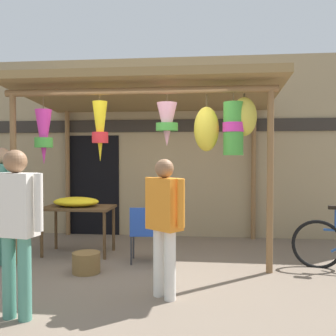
{
  "coord_description": "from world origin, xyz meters",
  "views": [
    {
      "loc": [
        1.06,
        -5.49,
        1.61
      ],
      "look_at": [
        0.29,
        1.2,
        1.38
      ],
      "focal_mm": 41.79,
      "sensor_mm": 36.0,
      "label": 1
    }
  ],
  "objects_px": {
    "vendor_in_orange": "(16,220)",
    "shopper_by_bananas": "(3,196)",
    "wicker_basket_by_table": "(86,263)",
    "display_table": "(79,212)",
    "flower_heap_on_table": "(77,202)",
    "folding_chair": "(144,229)",
    "customer_foreground": "(164,217)"
  },
  "relations": [
    {
      "from": "folding_chair",
      "to": "wicker_basket_by_table",
      "type": "relative_size",
      "value": 2.21
    },
    {
      "from": "folding_chair",
      "to": "shopper_by_bananas",
      "type": "height_order",
      "value": "shopper_by_bananas"
    },
    {
      "from": "wicker_basket_by_table",
      "to": "shopper_by_bananas",
      "type": "xyz_separation_m",
      "value": [
        -1.31,
        0.2,
        0.88
      ]
    },
    {
      "from": "vendor_in_orange",
      "to": "shopper_by_bananas",
      "type": "distance_m",
      "value": 2.06
    },
    {
      "from": "wicker_basket_by_table",
      "to": "vendor_in_orange",
      "type": "height_order",
      "value": "vendor_in_orange"
    },
    {
      "from": "vendor_in_orange",
      "to": "wicker_basket_by_table",
      "type": "bearing_deg",
      "value": 82.98
    },
    {
      "from": "display_table",
      "to": "customer_foreground",
      "type": "distance_m",
      "value": 2.43
    },
    {
      "from": "display_table",
      "to": "shopper_by_bananas",
      "type": "xyz_separation_m",
      "value": [
        -0.86,
        -0.79,
        0.34
      ]
    },
    {
      "from": "display_table",
      "to": "customer_foreground",
      "type": "bearing_deg",
      "value": -47.79
    },
    {
      "from": "flower_heap_on_table",
      "to": "shopper_by_bananas",
      "type": "xyz_separation_m",
      "value": [
        -0.83,
        -0.77,
        0.17
      ]
    },
    {
      "from": "folding_chair",
      "to": "vendor_in_orange",
      "type": "distance_m",
      "value": 2.33
    },
    {
      "from": "flower_heap_on_table",
      "to": "folding_chair",
      "type": "relative_size",
      "value": 0.89
    },
    {
      "from": "folding_chair",
      "to": "shopper_by_bananas",
      "type": "distance_m",
      "value": 2.1
    },
    {
      "from": "shopper_by_bananas",
      "to": "customer_foreground",
      "type": "bearing_deg",
      "value": -22.07
    },
    {
      "from": "display_table",
      "to": "flower_heap_on_table",
      "type": "distance_m",
      "value": 0.18
    },
    {
      "from": "wicker_basket_by_table",
      "to": "customer_foreground",
      "type": "bearing_deg",
      "value": -34.55
    },
    {
      "from": "wicker_basket_by_table",
      "to": "shopper_by_bananas",
      "type": "distance_m",
      "value": 1.59
    },
    {
      "from": "flower_heap_on_table",
      "to": "shopper_by_bananas",
      "type": "bearing_deg",
      "value": -137.1
    },
    {
      "from": "display_table",
      "to": "flower_heap_on_table",
      "type": "xyz_separation_m",
      "value": [
        -0.02,
        -0.01,
        0.17
      ]
    },
    {
      "from": "flower_heap_on_table",
      "to": "folding_chair",
      "type": "distance_m",
      "value": 1.29
    },
    {
      "from": "display_table",
      "to": "shopper_by_bananas",
      "type": "height_order",
      "value": "shopper_by_bananas"
    },
    {
      "from": "flower_heap_on_table",
      "to": "wicker_basket_by_table",
      "type": "xyz_separation_m",
      "value": [
        0.47,
        -0.97,
        -0.71
      ]
    },
    {
      "from": "customer_foreground",
      "to": "shopper_by_bananas",
      "type": "xyz_separation_m",
      "value": [
        -2.48,
        1.01,
        0.1
      ]
    },
    {
      "from": "wicker_basket_by_table",
      "to": "display_table",
      "type": "bearing_deg",
      "value": 114.57
    },
    {
      "from": "vendor_in_orange",
      "to": "shopper_by_bananas",
      "type": "height_order",
      "value": "shopper_by_bananas"
    },
    {
      "from": "flower_heap_on_table",
      "to": "wicker_basket_by_table",
      "type": "relative_size",
      "value": 1.96
    },
    {
      "from": "shopper_by_bananas",
      "to": "vendor_in_orange",
      "type": "bearing_deg",
      "value": -57.24
    },
    {
      "from": "folding_chair",
      "to": "wicker_basket_by_table",
      "type": "height_order",
      "value": "folding_chair"
    },
    {
      "from": "flower_heap_on_table",
      "to": "shopper_by_bananas",
      "type": "height_order",
      "value": "shopper_by_bananas"
    },
    {
      "from": "display_table",
      "to": "wicker_basket_by_table",
      "type": "bearing_deg",
      "value": -65.43
    },
    {
      "from": "flower_heap_on_table",
      "to": "vendor_in_orange",
      "type": "bearing_deg",
      "value": -83.56
    },
    {
      "from": "display_table",
      "to": "folding_chair",
      "type": "bearing_deg",
      "value": -20.13
    }
  ]
}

